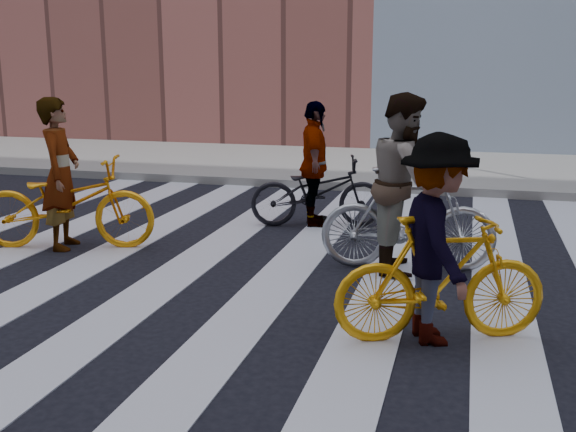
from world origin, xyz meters
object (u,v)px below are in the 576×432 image
at_px(bike_yellow_left, 66,203).
at_px(bike_yellow_right, 441,279).
at_px(bike_dark_rear, 318,192).
at_px(rider_mid, 405,183).
at_px(rider_left, 61,174).
at_px(rider_right, 437,240).
at_px(bike_silver_mid, 408,219).
at_px(rider_rear, 314,164).

height_order(bike_yellow_left, bike_yellow_right, bike_yellow_left).
xyz_separation_m(bike_dark_rear, rider_mid, (1.33, -1.72, 0.47)).
distance_m(rider_left, rider_mid, 4.05).
relative_size(rider_mid, rider_right, 1.13).
relative_size(rider_left, rider_mid, 0.95).
bearing_deg(bike_silver_mid, rider_mid, 83.74).
bearing_deg(rider_rear, bike_yellow_right, -168.24).
bearing_deg(bike_dark_rear, bike_silver_mid, -157.00).
height_order(rider_left, rider_right, rider_left).
xyz_separation_m(rider_left, rider_mid, (4.04, 0.17, 0.04)).
xyz_separation_m(bike_yellow_right, rider_left, (-4.53, 1.70, 0.39)).
height_order(rider_right, rider_rear, rider_rear).
relative_size(bike_yellow_left, rider_rear, 1.23).
relative_size(bike_dark_rear, rider_right, 1.09).
height_order(bike_yellow_left, rider_rear, rider_rear).
distance_m(bike_silver_mid, bike_dark_rear, 2.21).
bearing_deg(rider_right, rider_mid, -7.49).
bearing_deg(rider_right, bike_silver_mid, -8.95).
xyz_separation_m(bike_yellow_left, rider_mid, (3.99, 0.17, 0.40)).
height_order(rider_left, rider_mid, rider_mid).
relative_size(bike_yellow_left, bike_yellow_right, 1.22).
distance_m(bike_silver_mid, rider_mid, 0.39).
distance_m(bike_yellow_right, rider_mid, 1.98).
bearing_deg(bike_yellow_right, bike_dark_rear, 6.23).
xyz_separation_m(rider_mid, rider_rear, (-1.38, 1.72, -0.10)).
distance_m(bike_yellow_left, rider_rear, 3.24).
distance_m(rider_mid, rider_rear, 2.21).
xyz_separation_m(bike_dark_rear, rider_rear, (-0.05, 0.00, 0.37)).
xyz_separation_m(bike_dark_rear, rider_right, (1.76, -3.59, 0.36)).
relative_size(bike_yellow_right, rider_right, 1.03).
bearing_deg(rider_mid, bike_silver_mid, -96.26).
bearing_deg(rider_rear, rider_mid, -157.00).
height_order(bike_yellow_right, rider_right, rider_right).
height_order(bike_yellow_right, rider_rear, rider_rear).
xyz_separation_m(rider_mid, rider_right, (0.43, -1.87, -0.11)).
xyz_separation_m(bike_yellow_left, bike_dark_rear, (2.66, 1.89, -0.07)).
bearing_deg(bike_dark_rear, rider_rear, 74.33).
height_order(bike_dark_rear, rider_right, rider_right).
bearing_deg(rider_mid, rider_right, -173.18).
xyz_separation_m(bike_silver_mid, rider_rear, (-1.43, 1.72, 0.29)).
height_order(bike_silver_mid, rider_mid, rider_mid).
xyz_separation_m(bike_yellow_right, rider_right, (-0.05, 0.00, 0.32)).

